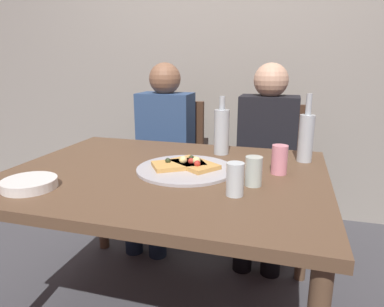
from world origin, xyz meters
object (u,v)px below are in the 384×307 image
pizza_tray (186,169)px  beer_bottle (306,136)px  plate_stack (30,184)px  pizza_slice_last (179,164)px  guest_in_sweater (161,144)px  chair_left (169,157)px  dining_table (166,187)px  tumbler_near (235,179)px  soda_can (279,160)px  tumbler_far (254,171)px  pizza_slice_extra (194,164)px  guest_in_beanie (266,151)px  wine_bottle (222,131)px

pizza_tray → beer_bottle: beer_bottle is taller
pizza_tray → plate_stack: (-0.49, -0.37, 0.01)m
pizza_slice_last → guest_in_sweater: guest_in_sweater is taller
chair_left → guest_in_sweater: size_ratio=0.77×
pizza_tray → beer_bottle: (0.49, 0.29, 0.11)m
dining_table → tumbler_near: size_ratio=11.35×
soda_can → plate_stack: bearing=-153.8°
tumbler_near → dining_table: bearing=150.0°
pizza_tray → chair_left: chair_left is taller
beer_bottle → soda_can: beer_bottle is taller
tumbler_near → plate_stack: size_ratio=0.60×
pizza_tray → pizza_slice_last: 0.04m
tumbler_far → guest_in_sweater: 1.11m
tumbler_far → chair_left: size_ratio=0.12×
soda_can → guest_in_sweater: bearing=139.4°
plate_stack → pizza_slice_extra: bearing=37.3°
pizza_slice_extra → guest_in_sweater: size_ratio=0.22×
pizza_slice_last → tumbler_near: size_ratio=2.16×
guest_in_beanie → dining_table: bearing=64.5°
wine_bottle → guest_in_beanie: bearing=65.3°
pizza_slice_last → tumbler_far: 0.35m
dining_table → tumbler_far: (0.38, -0.07, 0.13)m
wine_bottle → chair_left: 0.82m
tumbler_near → tumbler_far: (0.05, 0.12, -0.00)m
guest_in_beanie → guest_in_sweater: bearing=0.0°
pizza_slice_last → plate_stack: bearing=-141.1°
beer_bottle → guest_in_beanie: (-0.21, 0.45, -0.20)m
wine_bottle → guest_in_beanie: (0.20, 0.43, -0.20)m
soda_can → tumbler_far: bearing=-117.0°
guest_in_beanie → chair_left: bearing=-12.4°
soda_can → plate_stack: soda_can is taller
guest_in_beanie → wine_bottle: bearing=65.3°
pizza_slice_last → guest_in_sweater: bearing=116.7°
pizza_slice_extra → beer_bottle: 0.54m
soda_can → chair_left: (-0.79, 0.82, -0.27)m
beer_bottle → dining_table: bearing=-150.7°
beer_bottle → pizza_slice_last: bearing=-151.6°
pizza_slice_extra → tumbler_far: size_ratio=2.27×
wine_bottle → tumbler_near: (0.16, -0.54, -0.06)m
pizza_tray → tumbler_near: size_ratio=3.56×
pizza_slice_extra → pizza_slice_last: bearing=-157.7°
dining_table → tumbler_far: bearing=-10.7°
plate_stack → dining_table: bearing=39.1°
guest_in_beanie → pizza_slice_extra: bearing=69.9°
dining_table → guest_in_sweater: 0.84m
tumbler_near → chair_left: chair_left is taller
pizza_tray → tumbler_far: size_ratio=3.76×
beer_bottle → plate_stack: size_ratio=1.60×
pizza_tray → soda_can: (0.39, 0.07, 0.05)m
tumbler_near → chair_left: 1.32m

